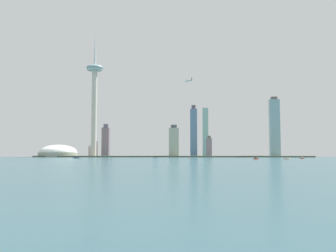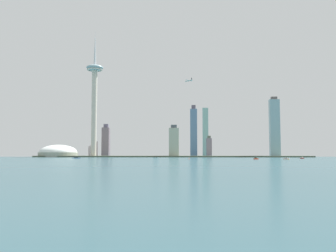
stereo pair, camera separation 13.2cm
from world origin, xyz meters
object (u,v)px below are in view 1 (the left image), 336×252
Objects in this scene: skyscraper_2 at (156,145)px; skyscraper_4 at (209,147)px; skyscraper_6 at (275,128)px; airplane at (189,81)px; skyscraper_1 at (205,132)px; boat_0 at (256,158)px; skyscraper_5 at (194,132)px; channel_buoy_1 at (110,158)px; channel_buoy_0 at (289,159)px; stadium_dome at (58,153)px; boat_2 at (302,158)px; skyscraper_0 at (94,148)px; channel_buoy_2 at (189,158)px; skyscraper_8 at (108,142)px; boat_3 at (286,159)px; boat_1 at (76,158)px; skyscraper_3 at (174,142)px; skyscraper_7 at (106,141)px; observation_tower at (94,91)px.

skyscraper_2 reaches higher than skyscraper_4.
skyscraper_6 is 277.52m from airplane.
skyscraper_1 is 372.27m from boat_0.
skyscraper_5 is 346.09m from channel_buoy_1.
stadium_dome is at bearing 146.20° from channel_buoy_0.
skyscraper_6 is at bearing -15.98° from boat_2.
skyscraper_1 is (320.56, 4.00, 46.51)m from skyscraper_0.
boat_2 is at bearing 62.85° from channel_buoy_0.
channel_buoy_1 reaches higher than channel_buoy_0.
channel_buoy_2 is 265.65m from airplane.
skyscraper_5 is (-33.58, -0.73, -1.48)m from skyscraper_1.
skyscraper_6 is (182.82, -50.25, 7.40)m from skyscraper_1.
stadium_dome is 5.37× the size of airplane.
channel_buoy_1 is (71.37, -312.39, -41.06)m from skyscraper_8.
skyscraper_5 reaches higher than skyscraper_8.
channel_buoy_1 is at bearing 18.51° from boat_3.
skyscraper_5 is 222.18m from skyscraper_6.
skyscraper_4 reaches higher than channel_buoy_0.
skyscraper_5 is at bearing -172.13° from boat_1.
skyscraper_4 is at bearing 26.40° from skyscraper_3.
skyscraper_7 reaches higher than boat_3.
skyscraper_1 is 430.00m from channel_buoy_0.
skyscraper_2 is 162.92m from skyscraper_4.
observation_tower is 489.62m from boat_0.
airplane reaches higher than skyscraper_3.
skyscraper_7 is 33.86× the size of channel_buoy_1.
skyscraper_6 is 59.52× the size of channel_buoy_1.
boat_3 is (53.49, -3.14, -0.21)m from boat_0.
boat_0 is at bearing 110.07° from boat_2.
observation_tower is 259.89m from airplane.
boat_0 reaches higher than boat_1.
boat_0 is (68.85, -359.12, -69.85)m from skyscraper_1.
observation_tower is 493.49m from skyscraper_6.
skyscraper_8 is 11.16× the size of boat_3.
channel_buoy_1 is at bearing -102.88° from skyscraper_2.
boat_2 is (459.77, -311.60, -41.34)m from skyscraper_8.
skyscraper_6 is at bearing 30.97° from channel_buoy_1.
skyscraper_7 is (-139.15, -39.68, 10.72)m from skyscraper_2.
channel_buoy_2 is (235.76, -73.48, 0.08)m from boat_1.
stadium_dome is 450.04m from channel_buoy_2.
skyscraper_2 is at bearing -24.45° from boat_3.
skyscraper_5 reaches higher than stadium_dome.
boat_1 is (114.23, -209.26, -9.67)m from stadium_dome.
observation_tower is 252.38m from skyscraper_3.
skyscraper_0 is 248.32m from skyscraper_3.
airplane is at bearing -30.98° from skyscraper_7.
skyscraper_2 is 5.12× the size of boat_0.
observation_tower is at bearing 29.11° from airplane.
skyscraper_3 is at bearing -19.88° from skyscraper_0.
observation_tower is 177.75× the size of channel_buoy_0.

